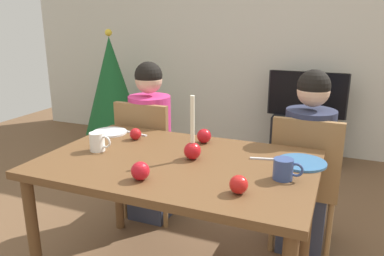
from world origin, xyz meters
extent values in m
cube|color=beige|center=(0.00, 2.60, 1.30)|extent=(6.40, 0.10, 2.60)
cube|color=brown|center=(0.00, 0.00, 0.73)|extent=(1.40, 0.90, 0.04)
cylinder|color=brown|center=(-0.64, -0.39, 0.35)|extent=(0.06, 0.06, 0.71)
cylinder|color=brown|center=(-0.64, 0.39, 0.35)|extent=(0.06, 0.06, 0.71)
cylinder|color=brown|center=(0.64, 0.39, 0.35)|extent=(0.06, 0.06, 0.71)
cube|color=olive|center=(-0.51, 0.69, 0.43)|extent=(0.40, 0.40, 0.04)
cube|color=olive|center=(-0.51, 0.51, 0.68)|extent=(0.40, 0.04, 0.45)
cylinder|color=olive|center=(-0.34, 0.86, 0.21)|extent=(0.04, 0.04, 0.41)
cylinder|color=olive|center=(-0.68, 0.86, 0.21)|extent=(0.04, 0.04, 0.41)
cylinder|color=olive|center=(-0.34, 0.52, 0.21)|extent=(0.04, 0.04, 0.41)
cylinder|color=olive|center=(-0.68, 0.52, 0.21)|extent=(0.04, 0.04, 0.41)
cube|color=olive|center=(0.59, 0.69, 0.43)|extent=(0.40, 0.40, 0.04)
cube|color=olive|center=(0.59, 0.51, 0.68)|extent=(0.40, 0.04, 0.45)
cylinder|color=olive|center=(0.76, 0.86, 0.21)|extent=(0.04, 0.04, 0.41)
cylinder|color=olive|center=(0.42, 0.86, 0.21)|extent=(0.04, 0.04, 0.41)
cylinder|color=olive|center=(0.76, 0.52, 0.21)|extent=(0.04, 0.04, 0.41)
cylinder|color=olive|center=(0.42, 0.52, 0.21)|extent=(0.04, 0.04, 0.41)
cube|color=#33384C|center=(-0.51, 0.64, 0.23)|extent=(0.28, 0.28, 0.45)
cylinder|color=#D1337A|center=(-0.51, 0.64, 0.69)|extent=(0.30, 0.30, 0.48)
sphere|color=tan|center=(-0.51, 0.64, 1.04)|extent=(0.19, 0.19, 0.19)
sphere|color=black|center=(-0.51, 0.64, 1.07)|extent=(0.19, 0.19, 0.19)
cube|color=#33384C|center=(0.59, 0.64, 0.23)|extent=(0.28, 0.28, 0.45)
cylinder|color=#282D47|center=(0.59, 0.64, 0.69)|extent=(0.30, 0.30, 0.48)
sphere|color=tan|center=(0.59, 0.64, 1.04)|extent=(0.19, 0.19, 0.19)
sphere|color=black|center=(0.59, 0.64, 1.07)|extent=(0.19, 0.19, 0.19)
cube|color=black|center=(0.41, 2.30, 0.24)|extent=(0.64, 0.40, 0.48)
cube|color=black|center=(0.41, 2.30, 0.71)|extent=(0.79, 0.04, 0.46)
cube|color=black|center=(0.41, 2.30, 0.71)|extent=(0.76, 0.05, 0.46)
cylinder|color=brown|center=(-1.76, 2.01, 0.07)|extent=(0.08, 0.08, 0.14)
cone|color=#195628|center=(-1.76, 2.01, 0.70)|extent=(0.66, 0.66, 1.13)
sphere|color=yellow|center=(-1.76, 2.01, 1.31)|extent=(0.08, 0.08, 0.08)
sphere|color=red|center=(0.07, 0.05, 0.80)|extent=(0.09, 0.09, 0.09)
cylinder|color=#EFE5C6|center=(0.07, 0.05, 0.96)|extent=(0.02, 0.02, 0.25)
cylinder|color=silver|center=(-0.60, 0.27, 0.76)|extent=(0.22, 0.22, 0.01)
cylinder|color=teal|center=(0.60, 0.20, 0.76)|extent=(0.25, 0.25, 0.01)
cylinder|color=white|center=(-0.47, -0.03, 0.80)|extent=(0.08, 0.08, 0.10)
torus|color=white|center=(-0.42, -0.03, 0.81)|extent=(0.07, 0.01, 0.07)
cylinder|color=#33477F|center=(0.54, -0.03, 0.80)|extent=(0.09, 0.09, 0.10)
torus|color=#33477F|center=(0.60, -0.03, 0.80)|extent=(0.07, 0.01, 0.07)
cube|color=silver|center=(-0.44, 0.32, 0.75)|extent=(0.18, 0.05, 0.01)
cube|color=silver|center=(0.43, 0.19, 0.75)|extent=(0.18, 0.06, 0.01)
sphere|color=#B11219|center=(0.03, 0.32, 0.79)|extent=(0.08, 0.08, 0.08)
sphere|color=red|center=(0.40, -0.25, 0.79)|extent=(0.08, 0.08, 0.08)
sphere|color=red|center=(-0.05, -0.29, 0.79)|extent=(0.09, 0.09, 0.09)
sphere|color=#B1151A|center=(-0.38, 0.22, 0.79)|extent=(0.07, 0.07, 0.07)
camera|label=1|loc=(0.76, -1.66, 1.45)|focal=35.24mm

